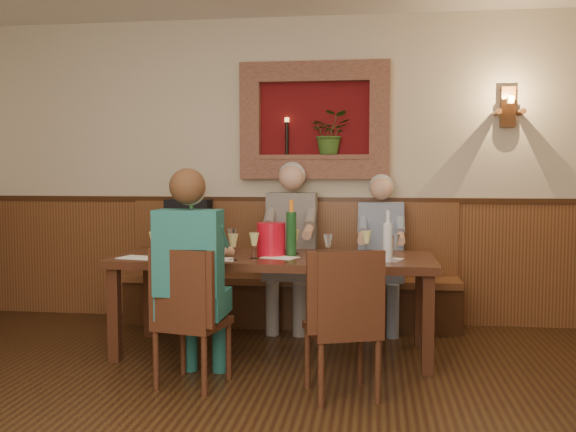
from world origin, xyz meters
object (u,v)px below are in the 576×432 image
person_bench_mid (291,259)px  wine_bottle_green_a (291,232)px  wine_bottle_green_b (192,230)px  person_bench_right (381,266)px  bench (290,288)px  dining_table (274,266)px  chair_near_right (343,354)px  person_chair_front (193,296)px  person_bench_left (186,261)px  water_bottle (388,241)px  chair_near_left (192,346)px  spittoon_bucket (271,239)px

person_bench_mid → wine_bottle_green_a: size_ratio=3.49×
person_bench_mid → wine_bottle_green_a: person_bench_mid is taller
wine_bottle_green_b → person_bench_right: bearing=27.3°
wine_bottle_green_a → wine_bottle_green_b: 0.79m
bench → dining_table: bearing=-90.0°
dining_table → bench: (0.00, 0.94, -0.35)m
chair_near_right → wine_bottle_green_a: (-0.44, 0.92, 0.66)m
dining_table → person_chair_front: (-0.41, -0.78, -0.09)m
person_bench_left → water_bottle: bearing=-30.4°
person_bench_mid → chair_near_left: bearing=-104.7°
chair_near_right → wine_bottle_green_a: 1.21m
chair_near_left → wine_bottle_green_b: bearing=118.5°
wine_bottle_green_b → person_bench_left: bearing=110.0°
chair_near_right → wine_bottle_green_b: 1.70m
person_bench_left → chair_near_left: bearing=-72.3°
person_bench_mid → person_bench_right: (0.79, 0.00, -0.05)m
chair_near_right → water_bottle: water_bottle is taller
dining_table → chair_near_left: bearing=-117.1°
person_bench_right → person_bench_left: bearing=-180.0°
person_chair_front → spittoon_bucket: person_chair_front is taller
person_bench_right → person_chair_front: (-1.22, -1.62, 0.02)m
person_bench_mid → person_bench_right: 0.79m
dining_table → wine_bottle_green_a: wine_bottle_green_a is taller
chair_near_right → person_bench_mid: 1.84m
person_bench_right → water_bottle: person_bench_right is taller
chair_near_left → water_bottle: size_ratio=2.48×
dining_table → wine_bottle_green_a: bearing=17.3°
chair_near_left → wine_bottle_green_a: bearing=70.3°
dining_table → person_bench_right: (0.81, 0.84, -0.11)m
person_bench_left → person_chair_front: 1.70m
bench → chair_near_right: bench is taller
person_bench_left → spittoon_bucket: person_bench_left is taller
chair_near_right → water_bottle: size_ratio=2.53×
wine_bottle_green_b → water_bottle: bearing=-10.8°
dining_table → bench: bearing=90.0°
wine_bottle_green_b → chair_near_right: bearing=-38.1°
chair_near_right → person_bench_mid: (-0.55, 1.72, 0.34)m
wine_bottle_green_a → water_bottle: wine_bottle_green_a is taller
wine_bottle_green_a → person_bench_right: bearing=49.5°
spittoon_bucket → wine_bottle_green_b: wine_bottle_green_b is taller
chair_near_left → person_bench_mid: bearing=88.1°
person_chair_front → wine_bottle_green_b: person_chair_front is taller
chair_near_right → wine_bottle_green_b: size_ratio=2.15×
person_bench_mid → person_chair_front: bearing=-104.8°
spittoon_bucket → chair_near_right: bearing=-57.1°
person_bench_mid → spittoon_bucket: size_ratio=5.96×
chair_near_left → chair_near_right: 0.98m
bench → water_bottle: 1.54m
chair_near_right → wine_bottle_green_b: (-1.23, 0.96, 0.66)m
person_bench_mid → water_bottle: (0.83, -1.04, 0.28)m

